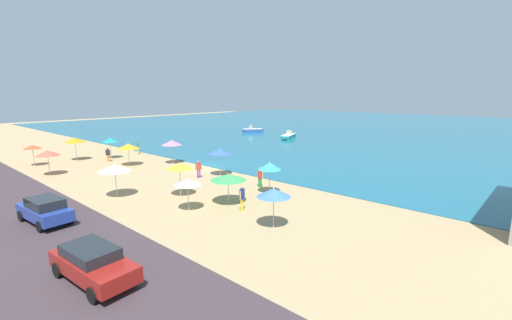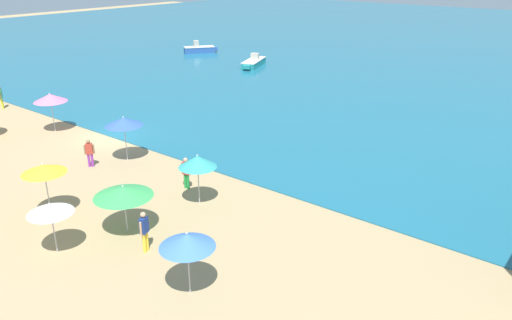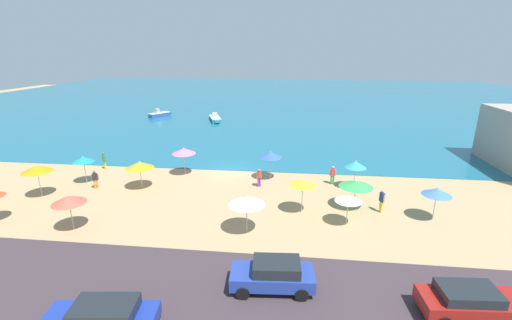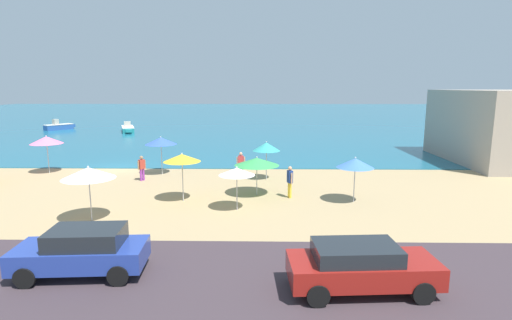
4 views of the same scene
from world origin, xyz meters
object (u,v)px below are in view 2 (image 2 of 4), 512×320
Objects in this scene: beach_umbrella_4 at (198,162)px; beach_umbrella_11 at (123,192)px; beach_umbrella_6 at (50,98)px; skiff_offshore at (199,49)px; bather_0 at (1,96)px; bather_2 at (89,151)px; bather_1 at (144,229)px; beach_umbrella_7 at (124,122)px; bather_3 at (186,171)px; skiff_nearshore at (254,63)px; beach_umbrella_8 at (50,209)px; beach_umbrella_0 at (44,169)px; beach_umbrella_1 at (187,241)px.

beach_umbrella_11 is (-0.55, -3.82, -0.26)m from beach_umbrella_4.
beach_umbrella_6 is 30.92m from skiff_offshore.
skiff_offshore is at bearing 134.19° from beach_umbrella_4.
bather_0 is at bearing 176.04° from beach_umbrella_6.
skiff_offshore is (-20.67, 29.93, -0.40)m from bather_2.
bather_1 is 45.10m from skiff_offshore.
beach_umbrella_4 is at bearing -11.17° from beach_umbrella_7.
skiff_nearshore is at bearing 122.16° from bather_3.
bather_2 is (-6.50, 6.08, -1.02)m from beach_umbrella_8.
beach_umbrella_7 reaches higher than bather_0.
beach_umbrella_0 reaches higher than bather_0.
beach_umbrella_0 is 6.61m from bather_3.
beach_umbrella_6 reaches higher than skiff_offshore.
beach_umbrella_0 is 1.49× the size of bather_0.
beach_umbrella_7 is 10.25m from bather_1.
beach_umbrella_0 is 20.41m from bather_0.
beach_umbrella_6 is 1.52× the size of bather_1.
bather_1 is (5.66, 0.73, -1.33)m from beach_umbrella_0.
beach_umbrella_7 reaches higher than beach_umbrella_0.
beach_umbrella_11 is at bearing -98.20° from beach_umbrella_4.
beach_umbrella_0 reaches higher than bather_1.
bather_2 is (-12.50, 4.66, -1.19)m from beach_umbrella_1.
beach_umbrella_4 is 2.26m from bather_3.
beach_umbrella_7 reaches higher than bather_1.
beach_umbrella_4 is 7.30m from beach_umbrella_7.
bather_1 is at bearing -60.24° from bather_3.
beach_umbrella_8 is 1.26× the size of bather_0.
skiff_nearshore is (-16.48, 26.21, -0.48)m from bather_3.
beach_umbrella_1 is at bearing 13.31° from beach_umbrella_8.
skiff_nearshore is (-19.42, 31.35, -0.53)m from bather_1.
beach_umbrella_0 is at bearing 179.41° from beach_umbrella_1.
beach_umbrella_6 is 15.63m from beach_umbrella_11.
beach_umbrella_6 is at bearing -3.96° from bather_0.
beach_umbrella_6 is 1.01× the size of beach_umbrella_7.
beach_umbrella_7 is 1.51× the size of bather_1.
beach_umbrella_8 is 45.13m from skiff_offshore.
bather_1 is at bearing -22.64° from bather_2.
skiff_nearshore is at bearing 113.21° from beach_umbrella_0.
beach_umbrella_0 is 3.33m from beach_umbrella_8.
beach_umbrella_11 reaches higher than bather_1.
beach_umbrella_8 is (5.69, -7.96, -0.40)m from beach_umbrella_7.
bather_2 is at bearing -176.68° from beach_umbrella_4.
beach_umbrella_4 is 0.95× the size of beach_umbrella_7.
bather_2 is (7.20, -2.16, -1.42)m from beach_umbrella_6.
skiff_offshore is (-26.95, 28.63, -0.43)m from bather_3.
beach_umbrella_4 is at bearing 48.71° from beach_umbrella_0.
beach_umbrella_8 is at bearing -54.45° from beach_umbrella_7.
bather_3 is at bearing 136.24° from beach_umbrella_1.
skiff_nearshore is (-3.01, 25.35, -1.87)m from beach_umbrella_6.
beach_umbrella_4 is 1.01× the size of beach_umbrella_11.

